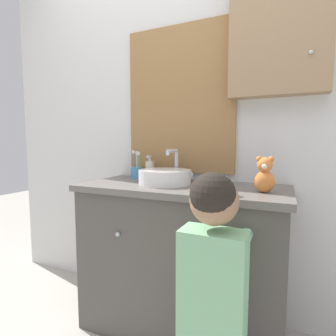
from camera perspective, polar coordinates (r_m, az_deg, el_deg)
name	(u,v)px	position (r m, az deg, el deg)	size (l,w,h in m)	color
wall_back	(202,115)	(1.75, 7.41, 11.44)	(3.20, 0.18, 2.50)	silver
vanity_counter	(181,258)	(1.62, 2.83, -19.07)	(1.17, 0.53, 0.87)	#4C4742
sink_basin	(166,176)	(1.53, -0.52, -1.79)	(0.31, 0.36, 0.20)	white
toothbrush_holder	(136,172)	(1.79, -6.88, -0.86)	(0.08, 0.08, 0.19)	#4C93C6
soap_dispenser	(150,169)	(1.76, -3.99, -0.32)	(0.06, 0.06, 0.16)	beige
child_figure	(213,286)	(1.07, 9.87, -23.98)	(0.24, 0.50, 1.01)	slate
teddy_bear	(264,175)	(1.34, 20.26, -1.54)	(0.10, 0.08, 0.18)	orange
drinking_cup	(220,185)	(1.23, 11.17, -3.76)	(0.07, 0.07, 0.09)	#4789D1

